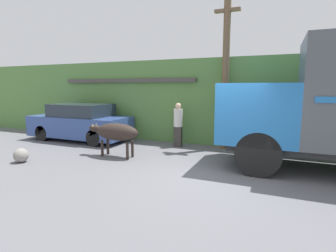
{
  "coord_description": "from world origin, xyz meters",
  "views": [
    {
      "loc": [
        1.5,
        -6.45,
        2.29
      ],
      "look_at": [
        -1.68,
        1.08,
        1.07
      ],
      "focal_mm": 28.0,
      "sensor_mm": 36.0,
      "label": 1
    }
  ],
  "objects_px": {
    "parked_suv": "(80,123)",
    "roadside_rock": "(21,155)",
    "pedestrian_on_hill": "(178,123)",
    "utility_pole": "(226,70)",
    "brown_cow": "(116,132)"
  },
  "relations": [
    {
      "from": "roadside_rock",
      "to": "pedestrian_on_hill",
      "type": "bearing_deg",
      "value": 46.79
    },
    {
      "from": "utility_pole",
      "to": "roadside_rock",
      "type": "xyz_separation_m",
      "value": [
        -5.35,
        -4.24,
        -2.69
      ]
    },
    {
      "from": "brown_cow",
      "to": "utility_pole",
      "type": "height_order",
      "value": "utility_pole"
    },
    {
      "from": "utility_pole",
      "to": "roadside_rock",
      "type": "bearing_deg",
      "value": -141.61
    },
    {
      "from": "roadside_rock",
      "to": "parked_suv",
      "type": "bearing_deg",
      "value": 101.45
    },
    {
      "from": "brown_cow",
      "to": "pedestrian_on_hill",
      "type": "height_order",
      "value": "pedestrian_on_hill"
    },
    {
      "from": "parked_suv",
      "to": "pedestrian_on_hill",
      "type": "relative_size",
      "value": 2.61
    },
    {
      "from": "parked_suv",
      "to": "roadside_rock",
      "type": "bearing_deg",
      "value": -80.93
    },
    {
      "from": "pedestrian_on_hill",
      "to": "utility_pole",
      "type": "xyz_separation_m",
      "value": [
        1.69,
        0.34,
        1.98
      ]
    },
    {
      "from": "utility_pole",
      "to": "pedestrian_on_hill",
      "type": "bearing_deg",
      "value": -168.65
    },
    {
      "from": "utility_pole",
      "to": "roadside_rock",
      "type": "relative_size",
      "value": 12.9
    },
    {
      "from": "parked_suv",
      "to": "roadside_rock",
      "type": "xyz_separation_m",
      "value": [
        0.69,
        -3.42,
        -0.55
      ]
    },
    {
      "from": "parked_suv",
      "to": "roadside_rock",
      "type": "distance_m",
      "value": 3.54
    },
    {
      "from": "parked_suv",
      "to": "pedestrian_on_hill",
      "type": "bearing_deg",
      "value": 3.89
    },
    {
      "from": "parked_suv",
      "to": "pedestrian_on_hill",
      "type": "xyz_separation_m",
      "value": [
        4.36,
        0.48,
        0.16
      ]
    }
  ]
}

